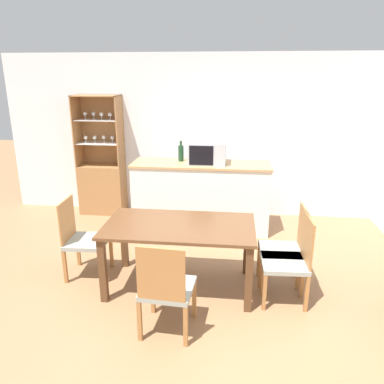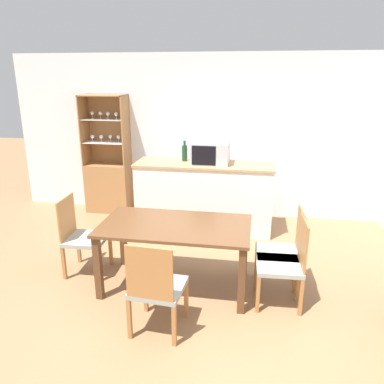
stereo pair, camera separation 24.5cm
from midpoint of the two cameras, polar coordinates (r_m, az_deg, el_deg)
name	(u,v)px [view 1 (the left image)]	position (r m, az deg, el deg)	size (l,w,h in m)	color
ground_plane	(196,300)	(4.02, -1.22, -16.14)	(18.00, 18.00, 0.00)	#936B47
wall_back	(213,137)	(6.04, 2.11, 8.43)	(6.80, 0.06, 2.55)	silver
kitchen_counter	(201,196)	(5.53, 0.10, -0.65)	(2.00, 0.61, 1.00)	white
display_cabinet	(102,179)	(6.39, -14.56, 1.85)	(0.72, 0.38, 1.92)	#A37042
dining_table	(179,234)	(3.97, -3.70, -6.36)	(1.57, 0.86, 0.73)	brown
dining_chair_side_left_far	(83,239)	(4.48, -17.83, -6.82)	(0.47, 0.47, 0.91)	#999E93
dining_chair_side_right_far	(286,249)	(4.13, 12.47, -8.47)	(0.47, 0.47, 0.91)	#999E93
dining_chair_side_right_near	(289,260)	(3.90, 12.83, -10.13)	(0.47, 0.47, 0.91)	#999E93
dining_chair_head_near	(166,288)	(3.38, -6.09, -14.42)	(0.48, 0.48, 0.91)	#999E93
microwave	(208,153)	(5.36, 1.07, 5.99)	(0.52, 0.40, 0.31)	#B7BABF
wine_bottle	(181,153)	(5.51, -2.98, 5.96)	(0.08, 0.08, 0.30)	#193D23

